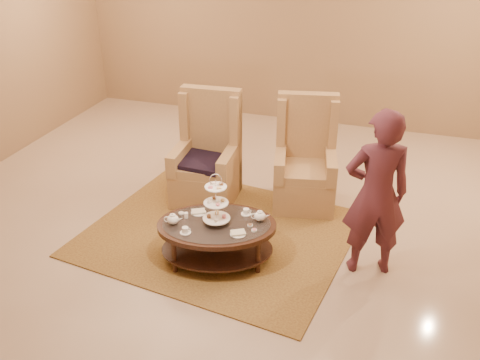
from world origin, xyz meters
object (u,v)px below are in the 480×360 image
(tea_table, at_px, (217,230))
(armchair_right, at_px, (305,169))
(person, at_px, (376,194))
(armchair_left, at_px, (208,164))

(tea_table, xyz_separation_m, armchair_right, (0.62, 1.56, 0.08))
(armchair_right, distance_m, person, 1.60)
(armchair_right, bearing_deg, person, -63.80)
(tea_table, distance_m, armchair_right, 1.68)
(tea_table, height_order, armchair_left, armchair_left)
(tea_table, relative_size, armchair_left, 1.03)
(armchair_right, bearing_deg, armchair_left, -179.13)
(armchair_left, relative_size, armchair_right, 1.02)
(armchair_left, bearing_deg, person, -27.41)
(armchair_left, bearing_deg, tea_table, -69.15)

